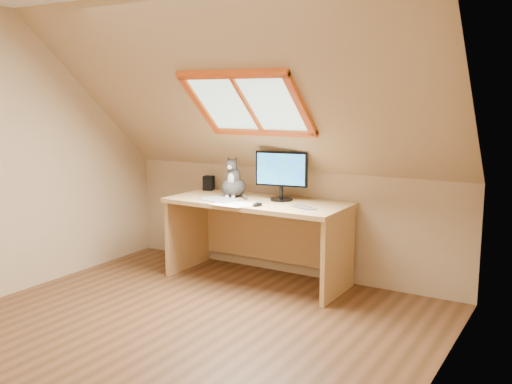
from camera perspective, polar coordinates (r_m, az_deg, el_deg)
The scene contains 10 objects.
ground at distance 4.21m, azimuth -8.45°, elevation -14.08°, with size 3.50×3.50×0.00m, color brown.
room_shell at distance 3.80m, azimuth -9.86°, elevation 5.65°, with size 3.52×3.52×2.41m.
desk at distance 5.25m, azimuth 0.52°, elevation -3.18°, with size 1.65×0.72×0.75m.
monitor at distance 5.11m, azimuth 2.56°, elevation 1.97°, with size 0.48×0.20×0.44m.
cat at distance 5.31m, azimuth -2.28°, elevation 0.99°, with size 0.26×0.29×0.39m.
desk_speaker at distance 5.72m, azimuth -4.75°, elevation 0.90°, with size 0.10×0.10×0.14m, color black.
graphics_tablet at distance 5.16m, azimuth -3.70°, elevation -0.76°, with size 0.30×0.22×0.01m, color #B2B2B7.
mouse at distance 4.87m, azimuth 0.15°, elevation -1.24°, with size 0.06×0.10×0.03m, color black.
papers at distance 4.94m, azimuth -1.74°, elevation -1.25°, with size 0.33×0.27×0.00m.
cables at distance 4.84m, azimuth 3.66°, elevation -1.47°, with size 0.51×0.26×0.01m.
Camera 1 is at (2.47, -2.97, 1.68)m, focal length 40.00 mm.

